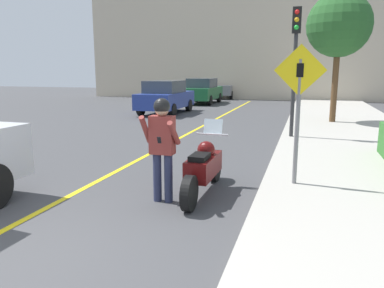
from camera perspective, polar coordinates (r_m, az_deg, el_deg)
road_center_line at (r=10.16m, az=-6.15°, el=-1.32°), size 0.12×36.00×0.01m
building_backdrop at (r=29.38m, az=10.85°, el=15.01°), size 28.00×1.20×8.53m
motorcycle at (r=6.66m, az=1.82°, el=-3.58°), size 0.62×2.29×1.27m
person_biker at (r=6.16m, az=-4.58°, el=0.74°), size 0.59×0.48×1.75m
crossing_sign at (r=6.98m, az=15.91°, el=6.23°), size 0.91×0.08×2.52m
traffic_light at (r=12.18m, az=15.49°, el=13.84°), size 0.26×0.30×3.93m
street_tree at (r=16.39m, az=21.50°, el=16.45°), size 2.50×2.50×5.07m
parked_car_blue at (r=19.40m, az=-4.05°, el=7.18°), size 1.88×4.20×1.68m
parked_car_green at (r=25.27m, az=1.62°, el=8.12°), size 1.88×4.20×1.68m
parked_car_grey at (r=30.46m, az=4.94°, el=8.60°), size 1.88×4.20×1.68m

